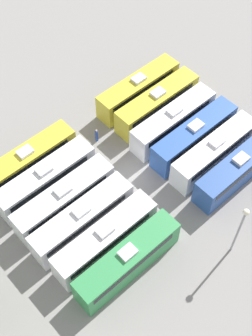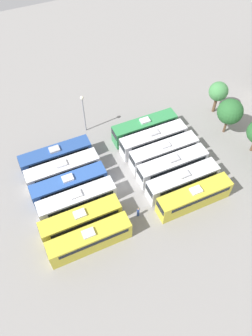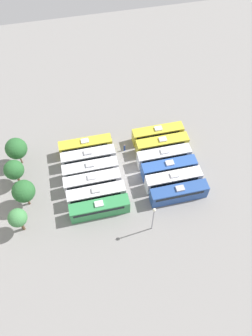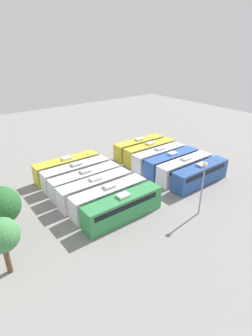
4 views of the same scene
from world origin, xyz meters
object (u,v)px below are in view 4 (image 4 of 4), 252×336
object	(u,v)px
bus_5	(139,147)
bus_7	(109,197)
worker_person	(112,163)
tree_1	(1,206)
bus_2	(172,162)
bus_3	(159,157)
bus_6	(123,207)
bus_4	(150,151)
light_pole	(203,180)
tree_0	(2,236)
bus_10	(76,173)
bus_11	(67,167)
bus_9	(86,181)
bus_8	(95,189)
bus_0	(200,174)
bus_1	(185,168)

from	to	relation	value
bus_5	bus_7	bearing A→B (deg)	128.02
worker_person	tree_1	bearing A→B (deg)	112.94
bus_2	bus_3	bearing A→B (deg)	2.97
bus_6	bus_4	bearing A→B (deg)	-52.18
bus_4	tree_1	xyz separation A→B (m)	(-7.28, 28.99, 2.83)
bus_4	light_pole	bearing A→B (deg)	158.27
bus_3	bus_5	world-z (taller)	same
tree_0	light_pole	bearing A→B (deg)	-102.47
bus_3	bus_4	xyz separation A→B (m)	(3.16, -0.56, 0.00)
bus_2	bus_3	world-z (taller)	same
bus_3	light_pole	xyz separation A→B (m)	(-14.49, 6.47, 3.35)
light_pole	bus_7	bearing A→B (deg)	46.66
bus_10	bus_11	bearing A→B (deg)	1.81
bus_2	bus_10	bearing A→B (deg)	68.03
bus_4	tree_1	world-z (taller)	tree_1
bus_5	tree_1	xyz separation A→B (m)	(-10.44, 28.92, 2.83)
bus_5	tree_0	xyz separation A→B (m)	(-15.66, 30.21, 2.70)
bus_3	bus_6	bearing A→B (deg)	120.89
bus_9	tree_0	xyz separation A→B (m)	(-9.37, 14.16, 2.70)
bus_6	bus_10	world-z (taller)	same
bus_9	light_pole	distance (m)	17.45
bus_9	worker_person	xyz separation A→B (m)	(4.78, -8.22, -0.96)
bus_2	tree_0	bearing A→B (deg)	101.82
bus_4	bus_6	world-z (taller)	same
bus_11	worker_person	size ratio (longest dim) A/B	6.13
bus_2	bus_8	distance (m)	15.82
bus_0	bus_2	xyz separation A→B (m)	(6.16, 0.15, 0.00)
bus_1	worker_person	distance (m)	13.26
bus_6	light_pole	size ratio (longest dim) A/B	1.49
bus_0	tree_1	size ratio (longest dim) A/B	1.66
bus_8	worker_person	world-z (taller)	bus_8
light_pole	tree_0	bearing A→B (deg)	77.53
bus_1	bus_4	size ratio (longest dim) A/B	1.00
bus_3	bus_11	world-z (taller)	same
bus_3	bus_9	world-z (taller)	same
bus_6	bus_2	bearing A→B (deg)	-68.61
bus_10	bus_1	bearing A→B (deg)	-120.70
bus_4	tree_0	distance (m)	32.87
bus_0	bus_9	bearing A→B (deg)	59.71
bus_1	bus_10	xyz separation A→B (m)	(9.29, 15.65, 0.00)
bus_5	bus_11	bearing A→B (deg)	89.87
bus_11	bus_2	bearing A→B (deg)	-120.97
worker_person	bus_1	bearing A→B (deg)	-145.34
light_pole	worker_person	bearing A→B (deg)	2.59
bus_4	bus_8	xyz separation A→B (m)	(-6.13, 16.22, 0.00)
bus_1	bus_2	xyz separation A→B (m)	(2.99, 0.02, 0.00)
bus_1	bus_10	size ratio (longest dim) A/B	1.00
bus_0	bus_10	bearing A→B (deg)	51.70
bus_1	bus_9	xyz separation A→B (m)	(6.10, 15.74, 0.00)
bus_4	worker_person	world-z (taller)	bus_4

